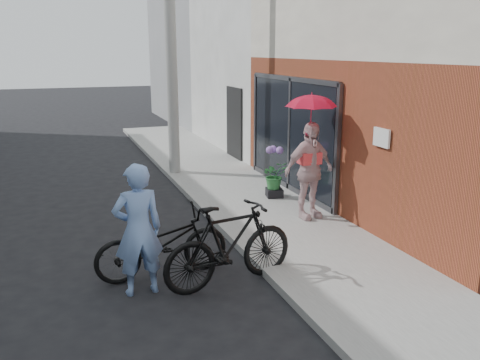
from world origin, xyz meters
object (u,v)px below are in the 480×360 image
officer (138,230)px  bike_right (230,245)px  utility_pole (171,36)px  planter (274,193)px  kimono_woman (309,171)px  bike_left (162,243)px

officer → bike_right: officer is taller
utility_pole → officer: (-1.95, -6.20, -2.60)m
utility_pole → planter: utility_pole is taller
kimono_woman → planter: kimono_woman is taller
utility_pole → bike_right: size_ratio=3.54×
officer → bike_left: officer is taller
utility_pole → bike_left: size_ratio=3.61×
utility_pole → kimono_woman: utility_pole is taller
bike_left → planter: 4.13m
officer → bike_right: bearing=167.5°
kimono_woman → officer: bearing=-163.2°
officer → kimono_woman: bearing=-156.5°
planter → officer: bearing=-136.8°
bike_right → kimono_woman: bearing=-58.9°
officer → bike_right: size_ratio=0.91×
utility_pole → kimono_woman: 5.33m
utility_pole → bike_right: utility_pole is taller
bike_left → utility_pole: bearing=-17.7°
planter → bike_left: bearing=-137.3°
kimono_woman → bike_left: bearing=-166.5°
kimono_woman → utility_pole: bearing=98.5°
planter → kimono_woman: bearing=-89.4°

